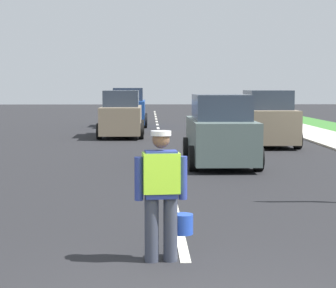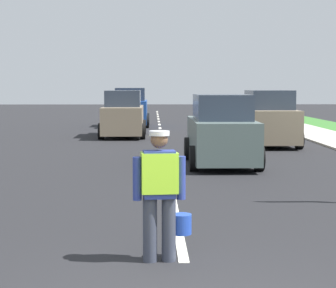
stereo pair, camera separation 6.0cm
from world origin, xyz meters
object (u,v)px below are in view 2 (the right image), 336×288
car_outgoing_ahead (221,132)px  car_oncoming_second (123,115)px  car_parked_far (268,120)px  car_oncoming_third (131,109)px  road_worker (161,189)px

car_outgoing_ahead → car_oncoming_second: bearing=108.3°
car_parked_far → car_oncoming_third: 12.52m
road_worker → car_oncoming_second: bearing=94.2°
road_worker → car_outgoing_ahead: bearing=79.0°
car_outgoing_ahead → car_oncoming_third: car_oncoming_third is taller
car_parked_far → car_oncoming_third: bearing=116.3°
road_worker → car_outgoing_ahead: (1.83, 9.45, -0.01)m
road_worker → car_oncoming_second: (-1.40, 19.23, 0.02)m
road_worker → car_outgoing_ahead: car_outgoing_ahead is taller
car_outgoing_ahead → car_oncoming_second: (-3.23, 9.78, 0.02)m
car_parked_far → car_oncoming_second: (-5.61, 4.33, -0.02)m
car_oncoming_third → car_outgoing_ahead: bearing=-79.3°
car_oncoming_third → car_oncoming_second: (-0.07, -6.89, -0.04)m
car_outgoing_ahead → car_parked_far: 5.95m
car_outgoing_ahead → car_oncoming_third: (-3.16, 16.67, 0.07)m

